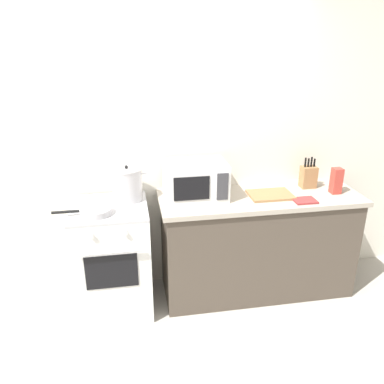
% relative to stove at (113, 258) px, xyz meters
% --- Properties ---
extents(ground_plane, '(10.00, 10.00, 0.00)m').
position_rel_stove_xyz_m(ground_plane, '(0.35, -0.60, -0.46)').
color(ground_plane, '#B2ADA3').
extents(back_wall, '(4.40, 0.10, 2.50)m').
position_rel_stove_xyz_m(back_wall, '(0.65, 0.37, 0.79)').
color(back_wall, silver).
rests_on(back_wall, ground_plane).
extents(lower_cabinet_right, '(1.64, 0.56, 0.88)m').
position_rel_stove_xyz_m(lower_cabinet_right, '(1.25, 0.02, -0.02)').
color(lower_cabinet_right, '#4C4238').
rests_on(lower_cabinet_right, ground_plane).
extents(countertop_right, '(1.70, 0.60, 0.04)m').
position_rel_stove_xyz_m(countertop_right, '(1.25, 0.02, 0.44)').
color(countertop_right, '#ADA393').
rests_on(countertop_right, lower_cabinet_right).
extents(stove, '(0.60, 0.64, 0.92)m').
position_rel_stove_xyz_m(stove, '(0.00, 0.00, 0.00)').
color(stove, white).
rests_on(stove, ground_plane).
extents(stock_pot, '(0.33, 0.24, 0.30)m').
position_rel_stove_xyz_m(stock_pot, '(0.16, 0.12, 0.59)').
color(stock_pot, '#BCB9BE').
rests_on(stock_pot, stove).
extents(frying_pan, '(0.44, 0.24, 0.05)m').
position_rel_stove_xyz_m(frying_pan, '(-0.09, -0.12, 0.48)').
color(frying_pan, '#BCB9BE').
rests_on(frying_pan, stove).
extents(microwave, '(0.50, 0.37, 0.30)m').
position_rel_stove_xyz_m(microwave, '(0.70, 0.08, 0.61)').
color(microwave, white).
rests_on(microwave, countertop_right).
extents(cutting_board, '(0.36, 0.26, 0.02)m').
position_rel_stove_xyz_m(cutting_board, '(1.33, 0.00, 0.47)').
color(cutting_board, '#997047').
rests_on(cutting_board, countertop_right).
extents(knife_block, '(0.13, 0.10, 0.28)m').
position_rel_stove_xyz_m(knife_block, '(1.72, 0.14, 0.56)').
color(knife_block, '#997047').
rests_on(knife_block, countertop_right).
extents(pasta_box, '(0.08, 0.08, 0.22)m').
position_rel_stove_xyz_m(pasta_box, '(1.89, -0.03, 0.57)').
color(pasta_box, '#B73D33').
rests_on(pasta_box, countertop_right).
extents(oven_mitt, '(0.18, 0.14, 0.02)m').
position_rel_stove_xyz_m(oven_mitt, '(1.56, -0.16, 0.47)').
color(oven_mitt, '#993333').
rests_on(oven_mitt, countertop_right).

